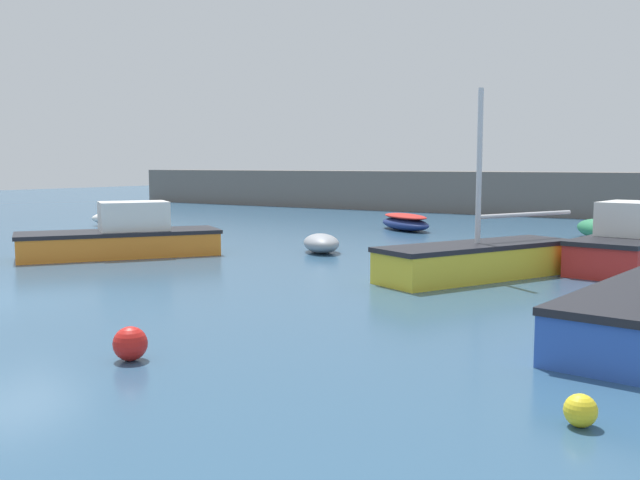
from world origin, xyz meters
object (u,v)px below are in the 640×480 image
(sailboat_twin_hulled, at_px, (477,260))
(rowboat_with_red_cover, at_px, (405,222))
(dinghy_near_pier, at_px, (321,243))
(motorboat_with_cabin, at_px, (636,244))
(mooring_buoy_red, at_px, (130,344))
(mooring_buoy_yellow, at_px, (581,410))
(rowboat_white_midwater, at_px, (122,218))
(open_tender_yellow, at_px, (602,229))
(motorboat_grey_hull, at_px, (123,237))

(sailboat_twin_hulled, bearing_deg, rowboat_with_red_cover, -121.51)
(rowboat_with_red_cover, bearing_deg, sailboat_twin_hulled, -19.50)
(rowboat_with_red_cover, bearing_deg, dinghy_near_pier, -45.57)
(motorboat_with_cabin, height_order, mooring_buoy_red, motorboat_with_cabin)
(motorboat_with_cabin, relative_size, sailboat_twin_hulled, 1.07)
(sailboat_twin_hulled, height_order, mooring_buoy_yellow, sailboat_twin_hulled)
(dinghy_near_pier, height_order, mooring_buoy_red, dinghy_near_pier)
(dinghy_near_pier, distance_m, rowboat_white_midwater, 14.01)
(dinghy_near_pier, relative_size, open_tender_yellow, 0.66)
(rowboat_white_midwater, xyz_separation_m, mooring_buoy_yellow, (24.66, -14.92, -0.16))
(motorboat_with_cabin, bearing_deg, sailboat_twin_hulled, 151.33)
(rowboat_with_red_cover, xyz_separation_m, open_tender_yellow, (8.14, 0.76, 0.03))
(open_tender_yellow, relative_size, mooring_buoy_red, 6.62)
(rowboat_with_red_cover, height_order, sailboat_twin_hulled, sailboat_twin_hulled)
(motorboat_with_cabin, distance_m, rowboat_white_midwater, 22.95)
(rowboat_white_midwater, bearing_deg, rowboat_with_red_cover, -5.08)
(motorboat_grey_hull, xyz_separation_m, mooring_buoy_yellow, (15.80, -7.29, -0.42))
(mooring_buoy_red, bearing_deg, mooring_buoy_yellow, 8.31)
(motorboat_grey_hull, height_order, mooring_buoy_red, motorboat_grey_hull)
(mooring_buoy_yellow, bearing_deg, motorboat_with_cabin, 97.36)
(rowboat_with_red_cover, xyz_separation_m, motorboat_with_cabin, (10.62, -6.70, 0.29))
(motorboat_grey_hull, xyz_separation_m, mooring_buoy_red, (9.54, -8.21, -0.35))
(open_tender_yellow, bearing_deg, dinghy_near_pier, 105.56)
(mooring_buoy_red, bearing_deg, motorboat_grey_hull, 139.30)
(motorboat_grey_hull, relative_size, rowboat_white_midwater, 1.97)
(rowboat_with_red_cover, distance_m, rowboat_white_midwater, 13.41)
(sailboat_twin_hulled, bearing_deg, mooring_buoy_red, 15.77)
(motorboat_grey_hull, bearing_deg, open_tender_yellow, 174.44)
(sailboat_twin_hulled, xyz_separation_m, open_tender_yellow, (0.56, 11.74, -0.08))
(sailboat_twin_hulled, distance_m, open_tender_yellow, 11.76)
(sailboat_twin_hulled, bearing_deg, motorboat_with_cabin, 168.44)
(sailboat_twin_hulled, distance_m, mooring_buoy_red, 10.34)
(open_tender_yellow, xyz_separation_m, mooring_buoy_yellow, (4.24, -21.06, -0.21))
(motorboat_with_cabin, xyz_separation_m, motorboat_grey_hull, (-14.04, -6.30, -0.05))
(dinghy_near_pier, height_order, open_tender_yellow, open_tender_yellow)
(open_tender_yellow, xyz_separation_m, mooring_buoy_red, (-2.02, -21.98, -0.14))
(rowboat_with_red_cover, relative_size, sailboat_twin_hulled, 0.59)
(rowboat_white_midwater, bearing_deg, motorboat_grey_hull, -69.43)
(sailboat_twin_hulled, height_order, mooring_buoy_red, sailboat_twin_hulled)
(open_tender_yellow, height_order, mooring_buoy_yellow, open_tender_yellow)
(open_tender_yellow, bearing_deg, sailboat_twin_hulled, 138.46)
(rowboat_with_red_cover, xyz_separation_m, rowboat_white_midwater, (-12.29, -5.37, -0.02))
(motorboat_with_cabin, relative_size, mooring_buoy_yellow, 17.74)
(rowboat_with_red_cover, height_order, rowboat_white_midwater, rowboat_with_red_cover)
(dinghy_near_pier, height_order, rowboat_white_midwater, rowboat_white_midwater)
(open_tender_yellow, bearing_deg, rowboat_white_midwater, 67.93)
(motorboat_grey_hull, distance_m, rowboat_white_midwater, 11.70)
(rowboat_with_red_cover, bearing_deg, rowboat_white_midwater, -120.49)
(rowboat_with_red_cover, relative_size, mooring_buoy_yellow, 9.84)
(rowboat_with_red_cover, height_order, mooring_buoy_red, rowboat_with_red_cover)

